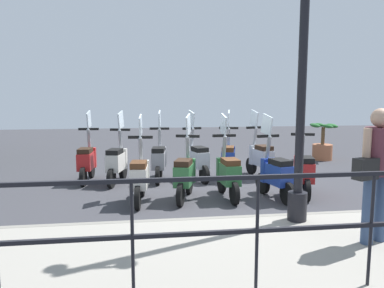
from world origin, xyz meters
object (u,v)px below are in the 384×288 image
(scooter_near_2, at_px, (228,173))
(scooter_far_1, at_px, (228,158))
(potted_palm, at_px, (323,145))
(scooter_near_0, at_px, (304,170))
(scooter_far_3, at_px, (159,159))
(scooter_near_4, at_px, (140,176))
(scooter_far_2, at_px, (197,159))
(lamp_post_near, at_px, (302,71))
(scooter_near_3, at_px, (185,174))
(scooter_far_4, at_px, (117,161))
(pedestrian_with_bag, at_px, (377,165))
(scooter_near_1, at_px, (275,173))
(scooter_far_0, at_px, (261,157))
(scooter_far_5, at_px, (87,160))

(scooter_near_2, distance_m, scooter_far_1, 1.58)
(potted_palm, bearing_deg, scooter_far_1, 122.20)
(scooter_near_0, distance_m, scooter_far_3, 3.07)
(scooter_near_4, bearing_deg, scooter_far_2, -32.53)
(scooter_far_3, bearing_deg, lamp_post_near, -145.05)
(scooter_near_3, xyz_separation_m, scooter_near_4, (-0.07, 0.81, 0.00))
(potted_palm, xyz_separation_m, scooter_far_3, (-2.02, 4.84, 0.04))
(scooter_near_0, height_order, scooter_far_4, same)
(pedestrian_with_bag, relative_size, scooter_near_0, 1.03)
(scooter_near_1, bearing_deg, scooter_far_4, 48.14)
(scooter_far_0, bearing_deg, scooter_far_2, 78.99)
(potted_palm, relative_size, scooter_far_3, 0.69)
(lamp_post_near, relative_size, scooter_near_4, 2.99)
(scooter_far_0, bearing_deg, scooter_far_3, 77.54)
(scooter_near_4, height_order, scooter_far_5, same)
(scooter_near_4, height_order, scooter_far_2, same)
(potted_palm, height_order, scooter_far_1, scooter_far_1)
(lamp_post_near, bearing_deg, scooter_far_0, -9.39)
(lamp_post_near, relative_size, pedestrian_with_bag, 2.90)
(scooter_near_2, distance_m, scooter_far_2, 1.59)
(scooter_far_5, bearing_deg, scooter_far_2, -88.83)
(scooter_far_1, bearing_deg, scooter_far_0, -72.55)
(scooter_near_3, xyz_separation_m, scooter_far_4, (1.44, 1.29, 0.00))
(scooter_near_3, bearing_deg, scooter_far_2, 1.47)
(scooter_far_2, bearing_deg, scooter_near_3, 148.60)
(scooter_near_1, relative_size, scooter_near_2, 1.00)
(scooter_far_5, bearing_deg, scooter_near_3, -126.31)
(scooter_near_2, height_order, scooter_far_3, same)
(scooter_far_0, height_order, scooter_far_1, same)
(scooter_near_0, bearing_deg, scooter_far_5, 83.19)
(scooter_near_4, height_order, scooter_far_4, same)
(pedestrian_with_bag, xyz_separation_m, scooter_far_2, (4.15, 1.48, -0.60))
(lamp_post_near, relative_size, potted_palm, 4.35)
(scooter_far_2, height_order, scooter_far_4, same)
(scooter_near_2, xyz_separation_m, scooter_far_2, (1.56, 0.34, 0.00))
(lamp_post_near, height_order, scooter_far_2, lamp_post_near)
(scooter_near_4, height_order, scooter_far_0, same)
(potted_palm, height_order, scooter_far_2, scooter_far_2)
(scooter_far_3, bearing_deg, scooter_far_1, -85.27)
(potted_palm, bearing_deg, scooter_far_5, 106.76)
(potted_palm, xyz_separation_m, scooter_far_0, (-2.04, 2.53, 0.04))
(scooter_near_1, height_order, scooter_far_5, same)
(scooter_near_3, height_order, scooter_far_2, same)
(scooter_far_0, distance_m, scooter_far_3, 2.30)
(scooter_near_0, distance_m, scooter_far_0, 1.60)
(pedestrian_with_bag, height_order, scooter_far_1, pedestrian_with_bag)
(potted_palm, distance_m, scooter_far_4, 6.13)
(lamp_post_near, xyz_separation_m, scooter_near_3, (1.74, 1.37, -1.72))
(scooter_near_4, relative_size, scooter_far_3, 1.00)
(scooter_far_3, bearing_deg, scooter_far_0, -83.57)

